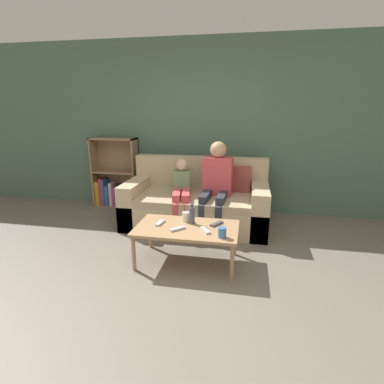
{
  "coord_description": "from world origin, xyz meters",
  "views": [
    {
      "loc": [
        0.61,
        -2.13,
        1.62
      ],
      "look_at": [
        -0.04,
        1.24,
        0.64
      ],
      "focal_mm": 28.0,
      "sensor_mm": 36.0,
      "label": 1
    }
  ],
  "objects_px": {
    "couch": "(197,204)",
    "bottle": "(192,215)",
    "tv_remote_1": "(160,223)",
    "tv_remote_3": "(205,230)",
    "cup_far": "(186,217)",
    "cup_near": "(222,232)",
    "coffee_table": "(187,230)",
    "person_adult": "(217,179)",
    "tv_remote_2": "(177,229)",
    "person_child": "(182,190)",
    "bookshelf": "(114,180)",
    "tv_remote_0": "(217,224)"
  },
  "relations": [
    {
      "from": "cup_near",
      "to": "cup_far",
      "type": "distance_m",
      "value": 0.55
    },
    {
      "from": "cup_near",
      "to": "bottle",
      "type": "relative_size",
      "value": 0.45
    },
    {
      "from": "couch",
      "to": "cup_near",
      "type": "relative_size",
      "value": 19.03
    },
    {
      "from": "tv_remote_1",
      "to": "tv_remote_2",
      "type": "height_order",
      "value": "same"
    },
    {
      "from": "bookshelf",
      "to": "tv_remote_0",
      "type": "distance_m",
      "value": 2.43
    },
    {
      "from": "person_child",
      "to": "cup_far",
      "type": "height_order",
      "value": "person_child"
    },
    {
      "from": "cup_near",
      "to": "tv_remote_1",
      "type": "height_order",
      "value": "cup_near"
    },
    {
      "from": "coffee_table",
      "to": "tv_remote_0",
      "type": "height_order",
      "value": "tv_remote_0"
    },
    {
      "from": "tv_remote_1",
      "to": "tv_remote_3",
      "type": "distance_m",
      "value": 0.52
    },
    {
      "from": "coffee_table",
      "to": "cup_near",
      "type": "distance_m",
      "value": 0.44
    },
    {
      "from": "tv_remote_1",
      "to": "coffee_table",
      "type": "bearing_deg",
      "value": 1.53
    },
    {
      "from": "person_adult",
      "to": "bookshelf",
      "type": "bearing_deg",
      "value": 163.9
    },
    {
      "from": "bookshelf",
      "to": "person_adult",
      "type": "distance_m",
      "value": 1.91
    },
    {
      "from": "tv_remote_1",
      "to": "tv_remote_3",
      "type": "height_order",
      "value": "same"
    },
    {
      "from": "cup_far",
      "to": "bottle",
      "type": "relative_size",
      "value": 0.46
    },
    {
      "from": "cup_near",
      "to": "tv_remote_3",
      "type": "height_order",
      "value": "cup_near"
    },
    {
      "from": "cup_far",
      "to": "tv_remote_0",
      "type": "xyz_separation_m",
      "value": [
        0.34,
        -0.04,
        -0.04
      ]
    },
    {
      "from": "cup_far",
      "to": "tv_remote_3",
      "type": "relative_size",
      "value": 0.62
    },
    {
      "from": "bookshelf",
      "to": "bottle",
      "type": "bearing_deg",
      "value": -43.87
    },
    {
      "from": "coffee_table",
      "to": "person_adult",
      "type": "relative_size",
      "value": 0.91
    },
    {
      "from": "bottle",
      "to": "cup_near",
      "type": "bearing_deg",
      "value": -39.8
    },
    {
      "from": "cup_far",
      "to": "bottle",
      "type": "xyz_separation_m",
      "value": [
        0.08,
        -0.05,
        0.04
      ]
    },
    {
      "from": "bookshelf",
      "to": "tv_remote_0",
      "type": "height_order",
      "value": "bookshelf"
    },
    {
      "from": "tv_remote_1",
      "to": "cup_far",
      "type": "bearing_deg",
      "value": 33.69
    },
    {
      "from": "coffee_table",
      "to": "tv_remote_3",
      "type": "height_order",
      "value": "tv_remote_3"
    },
    {
      "from": "couch",
      "to": "tv_remote_0",
      "type": "distance_m",
      "value": 1.06
    },
    {
      "from": "bookshelf",
      "to": "person_child",
      "type": "xyz_separation_m",
      "value": [
        1.31,
        -0.72,
        0.09
      ]
    },
    {
      "from": "person_adult",
      "to": "cup_near",
      "type": "bearing_deg",
      "value": -77.01
    },
    {
      "from": "coffee_table",
      "to": "person_adult",
      "type": "distance_m",
      "value": 1.08
    },
    {
      "from": "couch",
      "to": "bottle",
      "type": "distance_m",
      "value": 1.03
    },
    {
      "from": "bottle",
      "to": "tv_remote_3",
      "type": "bearing_deg",
      "value": -46.17
    },
    {
      "from": "cup_near",
      "to": "bottle",
      "type": "height_order",
      "value": "bottle"
    },
    {
      "from": "tv_remote_2",
      "to": "cup_near",
      "type": "bearing_deg",
      "value": 32.98
    },
    {
      "from": "cup_far",
      "to": "tv_remote_1",
      "type": "relative_size",
      "value": 0.6
    },
    {
      "from": "person_child",
      "to": "bottle",
      "type": "height_order",
      "value": "person_child"
    },
    {
      "from": "tv_remote_0",
      "to": "person_child",
      "type": "bearing_deg",
      "value": 158.8
    },
    {
      "from": "coffee_table",
      "to": "cup_far",
      "type": "distance_m",
      "value": 0.19
    },
    {
      "from": "coffee_table",
      "to": "cup_far",
      "type": "height_order",
      "value": "cup_far"
    },
    {
      "from": "coffee_table",
      "to": "bottle",
      "type": "xyz_separation_m",
      "value": [
        0.04,
        0.1,
        0.13
      ]
    },
    {
      "from": "couch",
      "to": "cup_far",
      "type": "relative_size",
      "value": 18.5
    },
    {
      "from": "person_adult",
      "to": "tv_remote_2",
      "type": "relative_size",
      "value": 7.62
    },
    {
      "from": "couch",
      "to": "tv_remote_0",
      "type": "bearing_deg",
      "value": -68.65
    },
    {
      "from": "coffee_table",
      "to": "couch",
      "type": "bearing_deg",
      "value": 94.3
    },
    {
      "from": "person_child",
      "to": "tv_remote_0",
      "type": "bearing_deg",
      "value": -65.6
    },
    {
      "from": "cup_far",
      "to": "bookshelf",
      "type": "bearing_deg",
      "value": 135.73
    },
    {
      "from": "couch",
      "to": "person_child",
      "type": "height_order",
      "value": "person_child"
    },
    {
      "from": "tv_remote_2",
      "to": "tv_remote_3",
      "type": "height_order",
      "value": "same"
    },
    {
      "from": "tv_remote_1",
      "to": "bottle",
      "type": "bearing_deg",
      "value": 19.69
    },
    {
      "from": "bookshelf",
      "to": "tv_remote_1",
      "type": "xyz_separation_m",
      "value": [
        1.28,
        -1.62,
        -0.03
      ]
    },
    {
      "from": "cup_far",
      "to": "tv_remote_2",
      "type": "xyz_separation_m",
      "value": [
        -0.04,
        -0.25,
        -0.04
      ]
    }
  ]
}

